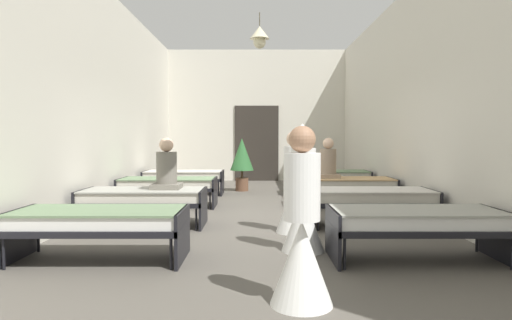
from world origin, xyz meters
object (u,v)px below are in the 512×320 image
object	(u,v)px
patient_seated_secondary	(327,163)
potted_plant	(241,157)
bed_left_row_2	(167,185)
nurse_far_aisle	(301,241)
patient_seated_primary	(166,170)
bed_right_row_2	(345,185)
bed_right_row_0	(415,221)
nurse_near_aisle	(293,196)
bed_left_row_0	(98,221)
nurse_mid_aisle	(302,208)
bed_right_row_3	(329,176)
bed_left_row_3	(183,176)
bed_left_row_1	(143,198)
bed_right_row_1	(370,198)

from	to	relation	value
patient_seated_secondary	potted_plant	xyz separation A→B (m)	(-1.80, 2.56, -0.00)
bed_left_row_2	nurse_far_aisle	size ratio (longest dim) A/B	1.28
nurse_far_aisle	patient_seated_primary	distance (m)	3.73
nurse_far_aisle	potted_plant	bearing A→B (deg)	-15.14
bed_right_row_2	potted_plant	distance (m)	3.39
bed_right_row_0	patient_seated_primary	bearing A→B (deg)	148.27
nurse_near_aisle	patient_seated_secondary	bearing A→B (deg)	-45.93
bed_left_row_0	nurse_mid_aisle	distance (m)	2.36
bed_left_row_0	bed_right_row_0	distance (m)	3.54
bed_right_row_0	bed_right_row_3	distance (m)	5.70
potted_plant	nurse_near_aisle	bearing A→B (deg)	-79.51
bed_right_row_2	patient_seated_secondary	size ratio (longest dim) A/B	2.37
nurse_far_aisle	patient_seated_secondary	xyz separation A→B (m)	(1.07, 5.12, 0.34)
bed_left_row_2	bed_right_row_2	world-z (taller)	same
bed_right_row_0	bed_left_row_2	xyz separation A→B (m)	(-3.54, 3.80, 0.00)
bed_left_row_2	nurse_mid_aisle	distance (m)	4.12
bed_right_row_0	patient_seated_secondary	distance (m)	3.87
bed_left_row_3	nurse_far_aisle	size ratio (longest dim) A/B	1.28
bed_left_row_1	patient_seated_secondary	world-z (taller)	patient_seated_secondary
bed_left_row_0	potted_plant	bearing A→B (deg)	77.75
potted_plant	patient_seated_secondary	bearing A→B (deg)	-54.79
bed_right_row_0	bed_right_row_2	size ratio (longest dim) A/B	1.00
patient_seated_secondary	potted_plant	bearing A→B (deg)	125.21
nurse_mid_aisle	nurse_far_aisle	world-z (taller)	same
bed_left_row_2	patient_seated_primary	distance (m)	1.91
patient_seated_primary	nurse_near_aisle	bearing A→B (deg)	-15.03
bed_right_row_3	patient_seated_primary	world-z (taller)	patient_seated_primary
potted_plant	patient_seated_primary	bearing A→B (deg)	-103.23
bed_right_row_2	bed_right_row_3	size ratio (longest dim) A/B	1.00
bed_left_row_3	bed_right_row_3	distance (m)	3.54
nurse_mid_aisle	potted_plant	distance (m)	6.07
nurse_near_aisle	patient_seated_primary	size ratio (longest dim) A/B	1.86
patient_seated_secondary	bed_left_row_1	bearing A→B (deg)	-148.87
nurse_near_aisle	bed_right_row_3	bearing A→B (deg)	-41.66
nurse_mid_aisle	patient_seated_secondary	distance (m)	3.56
bed_right_row_2	bed_right_row_3	world-z (taller)	same
bed_left_row_0	patient_seated_primary	world-z (taller)	patient_seated_primary
nurse_near_aisle	patient_seated_primary	bearing A→B (deg)	49.59
bed_right_row_2	potted_plant	world-z (taller)	potted_plant
bed_left_row_0	bed_right_row_2	xyz separation A→B (m)	(3.54, 3.80, 0.00)
bed_left_row_0	nurse_mid_aisle	xyz separation A→B (m)	(2.32, 0.40, 0.09)
bed_left_row_1	bed_right_row_2	size ratio (longest dim) A/B	1.00
bed_left_row_2	bed_right_row_2	xyz separation A→B (m)	(3.54, 0.00, 0.00)
nurse_near_aisle	patient_seated_secondary	size ratio (longest dim) A/B	1.86
nurse_near_aisle	patient_seated_secondary	xyz separation A→B (m)	(0.89, 2.38, 0.34)
bed_left_row_2	bed_right_row_3	bearing A→B (deg)	28.21
bed_left_row_2	bed_right_row_3	xyz separation A→B (m)	(3.54, 1.90, 0.00)
bed_right_row_1	bed_right_row_3	distance (m)	3.80
nurse_mid_aisle	bed_right_row_0	bearing A→B (deg)	132.40
bed_right_row_2	nurse_near_aisle	size ratio (longest dim) A/B	1.28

